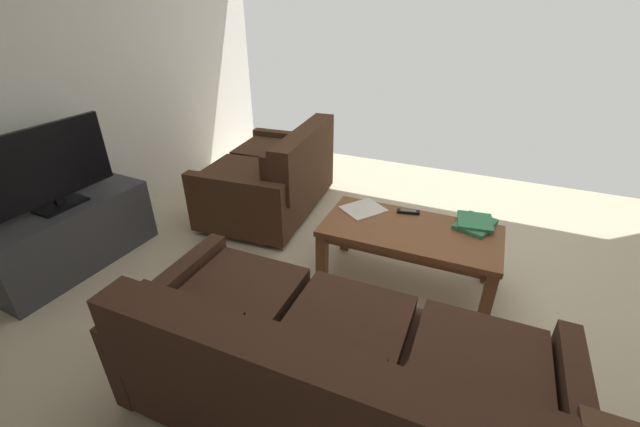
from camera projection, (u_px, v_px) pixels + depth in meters
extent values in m
cube|color=beige|center=(402.00, 298.00, 2.78)|extent=(5.45, 4.89, 0.01)
cube|color=silver|center=(69.00, 79.00, 3.10)|extent=(0.12, 4.89, 2.53)
cylinder|color=black|center=(512.00, 399.00, 2.05)|extent=(0.05, 0.05, 0.06)
cylinder|color=black|center=(239.00, 312.00, 2.61)|extent=(0.05, 0.05, 0.06)
cylinder|color=black|center=(155.00, 410.00, 2.00)|extent=(0.05, 0.05, 0.06)
cube|color=#382116|center=(337.00, 377.00, 1.93)|extent=(1.80, 0.88, 0.35)
cube|color=#382116|center=(477.00, 385.00, 1.63)|extent=(0.56, 0.77, 0.10)
cube|color=#382116|center=(339.00, 341.00, 1.83)|extent=(0.56, 0.77, 0.10)
cube|color=#382116|center=(229.00, 306.00, 2.04)|extent=(0.56, 0.77, 0.10)
cube|color=#382116|center=(301.00, 396.00, 1.46)|extent=(1.79, 0.19, 0.42)
cube|color=#382116|center=(313.00, 373.00, 1.55)|extent=(0.54, 0.12, 0.29)
cube|color=#382116|center=(188.00, 328.00, 1.75)|extent=(0.54, 0.12, 0.29)
cube|color=#382116|center=(177.00, 313.00, 2.22)|extent=(0.10, 0.88, 0.51)
cylinder|color=black|center=(258.00, 181.00, 4.41)|extent=(0.05, 0.05, 0.06)
cylinder|color=black|center=(209.00, 224.00, 3.61)|extent=(0.05, 0.05, 0.06)
cylinder|color=black|center=(322.00, 191.00, 4.20)|extent=(0.05, 0.05, 0.06)
cylinder|color=black|center=(285.00, 238.00, 3.39)|extent=(0.05, 0.05, 0.06)
cube|color=#422819|center=(269.00, 186.00, 3.80)|extent=(0.94, 1.19, 0.37)
cube|color=#422819|center=(278.00, 153.00, 3.93)|extent=(0.80, 0.58, 0.10)
cube|color=#422819|center=(251.00, 174.00, 3.46)|extent=(0.80, 0.58, 0.10)
cube|color=#422819|center=(305.00, 155.00, 3.52)|extent=(0.26, 1.14, 0.44)
cube|color=#422819|center=(304.00, 144.00, 3.79)|extent=(0.16, 0.52, 0.31)
cube|color=#422819|center=(280.00, 165.00, 3.32)|extent=(0.16, 0.52, 0.31)
cube|color=#422819|center=(293.00, 157.00, 4.27)|extent=(0.87, 0.16, 0.53)
cube|color=#422819|center=(235.00, 209.00, 3.25)|extent=(0.87, 0.16, 0.53)
cube|color=brown|center=(410.00, 231.00, 2.72)|extent=(1.18, 0.58, 0.04)
cube|color=brown|center=(410.00, 237.00, 2.74)|extent=(1.09, 0.52, 0.05)
cube|color=brown|center=(491.00, 258.00, 2.84)|extent=(0.07, 0.07, 0.41)
cube|color=brown|center=(346.00, 227.00, 3.21)|extent=(0.07, 0.07, 0.41)
cube|color=brown|center=(487.00, 301.00, 2.44)|extent=(0.07, 0.07, 0.41)
cube|color=brown|center=(322.00, 260.00, 2.82)|extent=(0.07, 0.07, 0.41)
cube|color=#38383D|center=(72.00, 236.00, 2.99)|extent=(0.47, 1.19, 0.51)
cube|color=black|center=(62.00, 233.00, 3.04)|extent=(0.07, 0.99, 0.31)
cube|color=black|center=(79.00, 231.00, 3.06)|extent=(0.21, 0.25, 0.06)
cube|color=black|center=(61.00, 205.00, 2.87)|extent=(0.22, 0.33, 0.02)
cube|color=black|center=(59.00, 200.00, 2.85)|extent=(0.04, 0.06, 0.06)
cube|color=black|center=(46.00, 164.00, 2.71)|extent=(0.08, 0.89, 0.51)
cube|color=#194C23|center=(44.00, 164.00, 2.72)|extent=(0.05, 0.86, 0.48)
cube|color=#337F51|center=(475.00, 224.00, 2.73)|extent=(0.29, 0.34, 0.03)
cube|color=#337F51|center=(475.00, 221.00, 2.73)|extent=(0.25, 0.27, 0.02)
cube|color=black|center=(408.00, 212.00, 2.90)|extent=(0.17, 0.08, 0.02)
cube|color=#59595B|center=(408.00, 211.00, 2.89)|extent=(0.11, 0.05, 0.00)
cube|color=silver|center=(363.00, 209.00, 2.95)|extent=(0.36, 0.37, 0.01)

